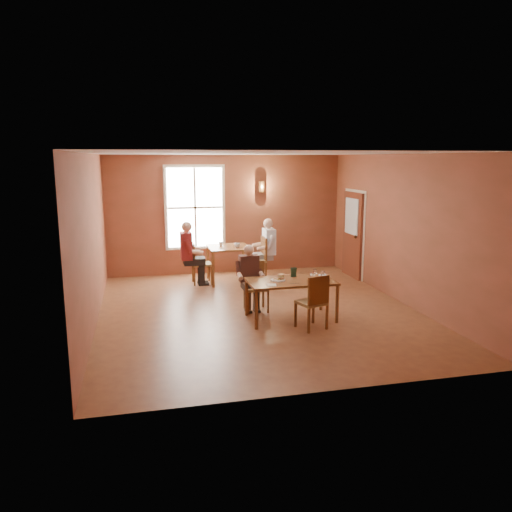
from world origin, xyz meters
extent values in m
cube|color=brown|center=(0.00, 0.00, 0.00)|extent=(6.00, 7.00, 0.01)
cube|color=brown|center=(0.00, 3.50, 1.50)|extent=(6.00, 0.04, 3.00)
cube|color=brown|center=(0.00, -3.50, 1.50)|extent=(6.00, 0.04, 3.00)
cube|color=brown|center=(-3.00, 0.00, 1.50)|extent=(0.04, 7.00, 3.00)
cube|color=brown|center=(3.00, 0.00, 1.50)|extent=(0.04, 7.00, 3.00)
cube|color=white|center=(0.00, 0.00, 3.00)|extent=(6.00, 7.00, 0.04)
cube|color=white|center=(-0.80, 3.45, 1.70)|extent=(1.36, 0.10, 1.96)
cube|color=maroon|center=(2.94, 2.30, 1.05)|extent=(0.12, 1.04, 2.10)
cylinder|color=brown|center=(0.90, 3.40, 2.20)|extent=(0.16, 0.16, 0.28)
cylinder|color=white|center=(0.23, -0.57, 0.75)|extent=(0.33, 0.33, 0.03)
cube|color=tan|center=(0.28, -0.58, 0.78)|extent=(0.11, 0.10, 0.10)
cube|color=#1D3926|center=(0.59, -0.36, 0.82)|extent=(0.11, 0.07, 0.18)
cube|color=silver|center=(0.45, -0.86, 0.74)|extent=(0.19, 0.03, 0.00)
cube|color=white|center=(0.02, -0.86, 0.74)|extent=(0.20, 0.20, 0.01)
cylinder|color=white|center=(1.16, -0.39, 0.74)|extent=(0.20, 0.20, 0.01)
cube|color=black|center=(0.99, -0.94, 0.74)|extent=(0.13, 0.11, 0.02)
imported|color=silver|center=(0.04, 2.30, 0.91)|extent=(0.15, 0.15, 0.11)
imported|color=silver|center=(-0.30, 2.58, 0.90)|extent=(0.11, 0.11, 0.10)
camera|label=1|loc=(-2.18, -9.02, 2.91)|focal=35.00mm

